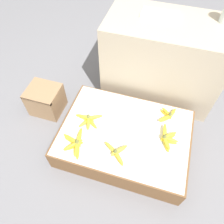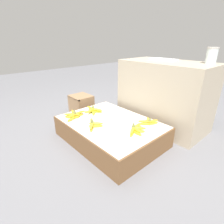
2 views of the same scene
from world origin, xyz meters
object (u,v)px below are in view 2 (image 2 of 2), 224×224
(wooden_crate, at_px, (81,105))
(foam_tray_white, at_px, (163,59))
(banana_bunch_front_midleft, at_px, (93,124))
(banana_bunch_middle_left, at_px, (93,110))
(banana_bunch_middle_midright, at_px, (136,129))
(banana_bunch_back_midright, at_px, (149,122))
(glass_jar, at_px, (212,55))
(banana_bunch_front_left, at_px, (74,115))

(wooden_crate, xyz_separation_m, foam_tray_white, (0.86, 0.62, 0.65))
(banana_bunch_front_midleft, distance_m, banana_bunch_middle_left, 0.37)
(banana_bunch_front_midleft, bearing_deg, banana_bunch_middle_midright, 34.02)
(banana_bunch_back_midright, xyz_separation_m, glass_jar, (0.24, 0.61, 0.61))
(wooden_crate, distance_m, banana_bunch_back_midright, 1.13)
(banana_bunch_middle_left, height_order, foam_tray_white, foam_tray_white)
(banana_bunch_front_left, xyz_separation_m, foam_tray_white, (0.38, 1.02, 0.54))
(banana_bunch_front_left, height_order, banana_bunch_front_midleft, banana_bunch_front_left)
(banana_bunch_front_midleft, xyz_separation_m, glass_jar, (0.56, 1.06, 0.61))
(banana_bunch_middle_left, distance_m, glass_jar, 1.35)
(banana_bunch_front_midleft, distance_m, banana_bunch_back_midright, 0.55)
(banana_bunch_front_midleft, distance_m, foam_tray_white, 1.13)
(banana_bunch_middle_midright, xyz_separation_m, glass_jar, (0.22, 0.83, 0.61))
(wooden_crate, bearing_deg, glass_jar, 26.72)
(wooden_crate, bearing_deg, banana_bunch_front_left, -39.07)
(banana_bunch_front_left, xyz_separation_m, banana_bunch_middle_midright, (0.66, 0.25, -0.00))
(wooden_crate, height_order, foam_tray_white, foam_tray_white)
(banana_bunch_middle_left, distance_m, foam_tray_white, 1.01)
(banana_bunch_middle_midright, xyz_separation_m, banana_bunch_back_midright, (-0.02, 0.22, -0.00))
(foam_tray_white, bearing_deg, banana_bunch_middle_midright, -69.94)
(banana_bunch_middle_midright, height_order, banana_bunch_back_midright, banana_bunch_middle_midright)
(banana_bunch_front_midleft, relative_size, foam_tray_white, 0.66)
(wooden_crate, relative_size, banana_bunch_middle_left, 1.29)
(banana_bunch_middle_left, distance_m, banana_bunch_middle_midright, 0.64)
(banana_bunch_front_left, distance_m, glass_jar, 1.51)
(banana_bunch_middle_midright, relative_size, banana_bunch_back_midright, 1.27)
(banana_bunch_back_midright, bearing_deg, banana_bunch_middle_left, -159.03)
(banana_bunch_back_midright, distance_m, foam_tray_white, 0.81)
(banana_bunch_front_left, bearing_deg, foam_tray_white, 69.54)
(wooden_crate, distance_m, banana_bunch_middle_midright, 1.16)
(banana_bunch_front_midleft, xyz_separation_m, foam_tray_white, (0.06, 1.00, 0.54))
(banana_bunch_front_left, distance_m, banana_bunch_middle_left, 0.24)
(banana_bunch_front_left, height_order, banana_bunch_back_midright, banana_bunch_front_left)
(banana_bunch_front_left, bearing_deg, banana_bunch_middle_midright, 20.76)
(foam_tray_white, bearing_deg, banana_bunch_front_left, -110.46)
(banana_bunch_front_midleft, height_order, glass_jar, glass_jar)
(banana_bunch_back_midright, height_order, glass_jar, glass_jar)
(wooden_crate, height_order, banana_bunch_middle_left, banana_bunch_middle_left)
(wooden_crate, distance_m, banana_bunch_middle_left, 0.54)
(banana_bunch_middle_midright, bearing_deg, wooden_crate, 172.84)
(banana_bunch_front_midleft, height_order, banana_bunch_back_midright, banana_bunch_front_midleft)
(banana_bunch_middle_midright, distance_m, banana_bunch_back_midright, 0.22)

